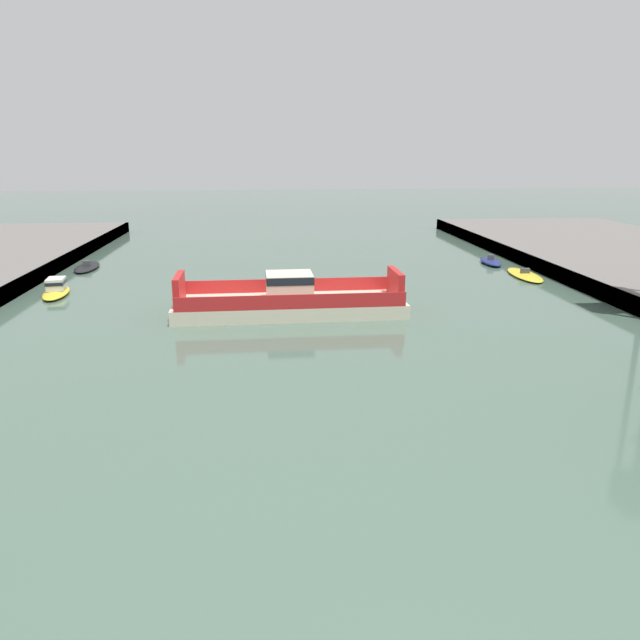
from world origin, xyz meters
name	(u,v)px	position (x,y,z in m)	size (l,w,h in m)	color
chain_ferry	(290,301)	(-1.59, 36.93, 1.03)	(18.13, 6.24, 3.30)	beige
moored_boat_near_left	(56,289)	(-22.21, 45.22, 0.55)	(2.84, 6.14, 1.48)	yellow
moored_boat_near_right	(491,262)	(22.19, 56.53, 0.30)	(2.23, 5.47, 1.07)	navy
moored_boat_mid_left	(87,267)	(-22.98, 57.65, 0.22)	(2.58, 6.74, 0.92)	black
moored_boat_mid_right	(525,275)	(23.10, 49.29, 0.20)	(2.94, 7.86, 0.88)	yellow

